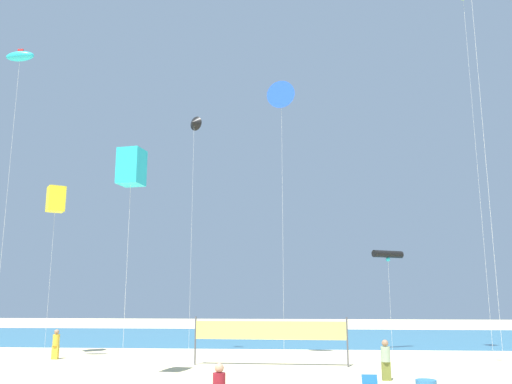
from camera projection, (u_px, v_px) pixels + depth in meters
ocean_band at (254, 337)px, 43.74m from camera, size 120.00×20.00×0.01m
beachgoer_mustard_shirt at (56, 343)px, 28.83m from camera, size 0.37×0.37×1.60m
beachgoer_sage_shirt at (386, 359)px, 21.79m from camera, size 0.38×0.38×1.64m
volleyball_net at (270, 332)px, 26.33m from camera, size 7.78×0.37×2.40m
kite_cyan_inflatable at (20, 57)px, 27.60m from camera, size 1.53×0.55×16.35m
kite_black_tube at (388, 254)px, 34.11m from camera, size 2.22×1.57×6.34m
kite_yellow_box at (56, 199)px, 31.24m from camera, size 1.33×1.33×9.90m
kite_blue_delta at (281, 96)px, 30.01m from camera, size 1.68×0.71×15.61m
kite_black_delta at (194, 124)px, 32.16m from camera, size 0.97×0.78×14.40m
kite_cyan_box at (131, 167)px, 22.72m from camera, size 1.16×1.16×9.78m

